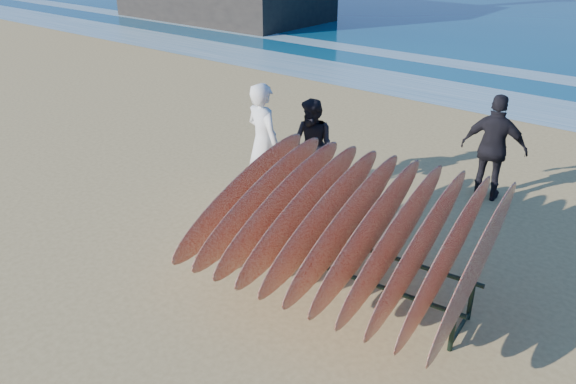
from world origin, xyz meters
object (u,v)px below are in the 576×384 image
Objects in this scene: surfboard_rack at (347,224)px; person_dark_a at (313,146)px; person_white at (263,142)px; person_dark_b at (494,148)px.

surfboard_rack reaches higher than person_dark_a.
surfboard_rack is 3.05m from person_dark_a.
surfboard_rack is at bearing 164.79° from person_white.
surfboard_rack is 1.75× the size of person_white.
person_white reaches higher than person_dark_b.
surfboard_rack is at bearing -43.29° from person_dark_a.
person_dark_b is (0.38, 3.77, -0.08)m from surfboard_rack.
person_white is 3.77m from person_dark_b.
person_dark_a is 0.90× the size of person_dark_b.
surfboard_rack is at bearing 74.13° from person_dark_b.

